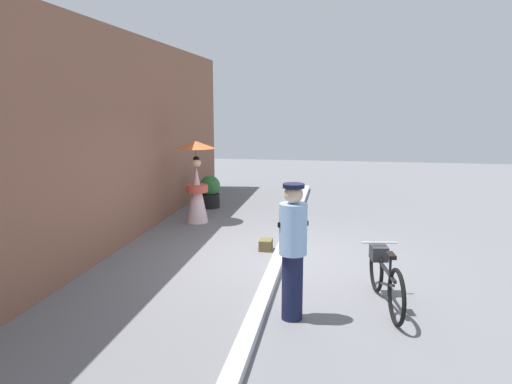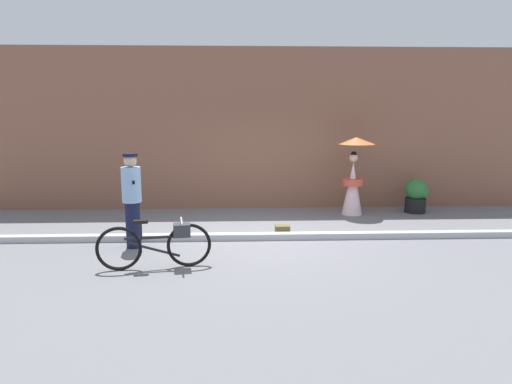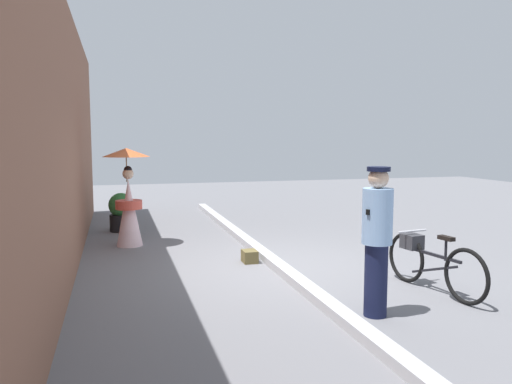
{
  "view_description": "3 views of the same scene",
  "coord_description": "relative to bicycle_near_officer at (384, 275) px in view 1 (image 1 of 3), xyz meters",
  "views": [
    {
      "loc": [
        -7.89,
        -0.93,
        2.62
      ],
      "look_at": [
        0.63,
        0.52,
        1.04
      ],
      "focal_mm": 33.61,
      "sensor_mm": 36.0,
      "label": 1
    },
    {
      "loc": [
        -0.44,
        -8.64,
        2.43
      ],
      "look_at": [
        -0.07,
        0.52,
        0.83
      ],
      "focal_mm": 32.72,
      "sensor_mm": 36.0,
      "label": 2
    },
    {
      "loc": [
        -7.28,
        2.37,
        2.02
      ],
      "look_at": [
        -0.18,
        0.38,
        1.22
      ],
      "focal_mm": 35.26,
      "sensor_mm": 36.0,
      "label": 3
    }
  ],
  "objects": [
    {
      "name": "backpack_on_pavement",
      "position": [
        2.11,
        1.89,
        -0.3
      ],
      "size": [
        0.29,
        0.23,
        0.2
      ],
      "color": "brown",
      "rests_on": "ground_plane"
    },
    {
      "name": "building_wall",
      "position": [
        1.66,
        4.76,
        1.58
      ],
      "size": [
        14.0,
        0.4,
        3.97
      ],
      "primitive_type": "cube",
      "color": "brown",
      "rests_on": "ground_plane"
    },
    {
      "name": "person_with_parasol",
      "position": [
        3.96,
        3.74,
        0.55
      ],
      "size": [
        0.86,
        0.86,
        1.83
      ],
      "color": "silver",
      "rests_on": "ground_plane"
    },
    {
      "name": "ground_plane",
      "position": [
        1.66,
        1.59,
        -0.4
      ],
      "size": [
        30.0,
        30.0,
        0.0
      ],
      "primitive_type": "plane",
      "color": "slate"
    },
    {
      "name": "potted_plant_by_door",
      "position": [
        5.54,
        3.86,
        0.03
      ],
      "size": [
        0.54,
        0.53,
        0.83
      ],
      "color": "black",
      "rests_on": "ground_plane"
    },
    {
      "name": "person_officer",
      "position": [
        -0.65,
        1.16,
        0.51
      ],
      "size": [
        0.34,
        0.36,
        1.7
      ],
      "color": "#141938",
      "rests_on": "ground_plane"
    },
    {
      "name": "sidewalk_curb",
      "position": [
        1.66,
        1.59,
        -0.34
      ],
      "size": [
        14.0,
        0.2,
        0.12
      ],
      "primitive_type": "cube",
      "color": "#B2B2B7",
      "rests_on": "ground_plane"
    },
    {
      "name": "bicycle_near_officer",
      "position": [
        0.0,
        0.0,
        0.0
      ],
      "size": [
        1.75,
        0.48,
        0.78
      ],
      "color": "black",
      "rests_on": "ground_plane"
    }
  ]
}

